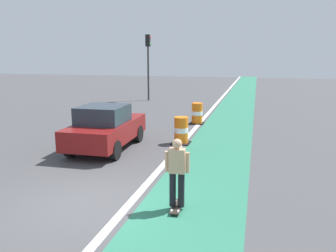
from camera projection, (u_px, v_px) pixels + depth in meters
name	position (u px, v px, depth m)	size (l,w,h in m)	color
ground_plane	(90.00, 205.00, 8.03)	(100.00, 100.00, 0.00)	#424244
bike_lane_strip	(231.00, 119.00, 18.78)	(2.50, 80.00, 0.01)	#286B51
lane_divider_stripe	(204.00, 118.00, 19.16)	(0.20, 80.00, 0.01)	silver
skateboarder_on_lane	(177.00, 172.00, 7.61)	(0.57, 0.81, 1.69)	black
parked_sedan_nearest	(106.00, 128.00, 12.67)	(2.01, 4.15, 1.70)	maroon
traffic_barrel_front	(181.00, 131.00, 13.53)	(0.73, 0.73, 1.09)	orange
traffic_barrel_mid	(197.00, 114.00, 17.51)	(0.73, 0.73, 1.09)	orange
traffic_light_corner	(148.00, 56.00, 26.08)	(0.41, 0.32, 5.10)	#2D2D2D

